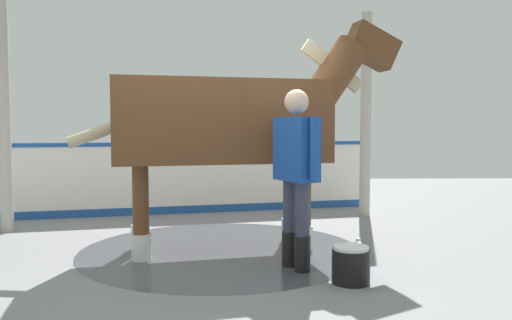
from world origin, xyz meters
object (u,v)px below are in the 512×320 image
horse (233,123)px  bottle_spray (358,248)px  handler (296,166)px  bottle_shampoo (359,257)px  wash_bucket (351,265)px

horse → bottle_spray: bearing=-28.7°
horse → handler: bearing=-65.0°
bottle_shampoo → bottle_spray: bottle_shampoo is taller
bottle_spray → bottle_shampoo: bearing=-11.9°
wash_bucket → bottle_shampoo: bearing=158.7°
handler → bottle_spray: (-0.42, 0.69, -0.89)m
handler → bottle_shampoo: 1.05m
handler → bottle_spray: 1.20m
handler → wash_bucket: size_ratio=5.18×
wash_bucket → horse: bearing=-140.3°
wash_bucket → bottle_shampoo: 0.45m
horse → wash_bucket: size_ratio=11.05×
wash_bucket → bottle_spray: bearing=163.5°
horse → handler: size_ratio=2.13×
horse → bottle_spray: (0.38, 1.30, -1.30)m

